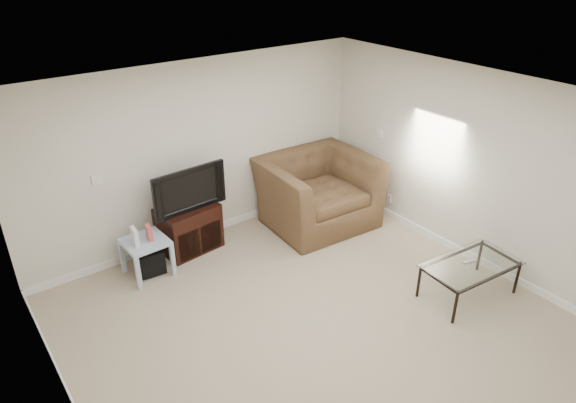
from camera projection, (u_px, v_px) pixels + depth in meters
floor at (317, 326)px, 5.68m from camera, size 5.00×5.00×0.00m
ceiling at (324, 106)px, 4.53m from camera, size 5.00×5.00×0.00m
wall_back at (200, 153)px, 6.89m from camera, size 5.00×0.02×2.50m
wall_left at (59, 331)px, 3.78m from camera, size 0.02×5.00×2.50m
wall_right at (473, 168)px, 6.43m from camera, size 0.02×5.00×2.50m
plate_back at (97, 179)px, 6.13m from camera, size 0.12×0.02×0.12m
plate_right_switch at (380, 134)px, 7.57m from camera, size 0.02×0.09×0.13m
plate_right_outlet at (389, 198)px, 7.79m from camera, size 0.02×0.08×0.12m
tv_stand at (189, 228)px, 6.96m from camera, size 0.83×0.62×0.64m
dvd_player at (189, 215)px, 6.83m from camera, size 0.46×0.35×0.06m
television at (186, 188)px, 6.65m from camera, size 0.97×0.25×0.59m
side_table at (147, 257)px, 6.45m from camera, size 0.54×0.54×0.49m
subwoofer at (150, 260)px, 6.52m from camera, size 0.34×0.34×0.32m
game_console at (135, 237)px, 6.21m from camera, size 0.06×0.17×0.23m
game_case at (149, 233)px, 6.32m from camera, size 0.07×0.15×0.20m
recliner at (317, 181)px, 7.45m from camera, size 1.62×1.11×1.36m
coffee_table at (468, 279)px, 6.08m from camera, size 1.18×0.74×0.44m
remote at (470, 261)px, 6.00m from camera, size 0.18×0.10×0.02m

